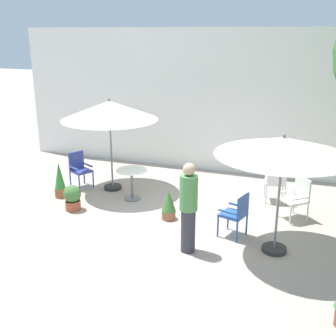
# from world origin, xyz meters

# --- Properties ---
(ground_plane) EXTENTS (60.00, 60.00, 0.00)m
(ground_plane) POSITION_xyz_m (0.00, 0.00, 0.00)
(ground_plane) COLOR #AA9A8D
(villa_facade) EXTENTS (11.32, 0.30, 3.88)m
(villa_facade) POSITION_xyz_m (0.00, 3.72, 1.94)
(villa_facade) COLOR white
(villa_facade) RESTS_ON ground
(patio_umbrella_0) EXTENTS (2.32, 2.32, 2.28)m
(patio_umbrella_0) POSITION_xyz_m (-1.81, 1.26, 1.98)
(patio_umbrella_0) COLOR #2D2D2D
(patio_umbrella_0) RESTS_ON ground
(patio_umbrella_1) EXTENTS (2.29, 2.29, 2.17)m
(patio_umbrella_1) POSITION_xyz_m (2.36, -0.59, 1.93)
(patio_umbrella_1) COLOR #2D2D2D
(patio_umbrella_1) RESTS_ON ground
(cafe_table_0) EXTENTS (0.71, 0.71, 0.73)m
(cafe_table_0) POSITION_xyz_m (-1.06, 0.81, 0.51)
(cafe_table_0) COLOR white
(cafe_table_0) RESTS_ON ground
(patio_chair_0) EXTENTS (0.68, 0.68, 0.89)m
(patio_chair_0) POSITION_xyz_m (2.62, 0.99, 0.51)
(patio_chair_0) COLOR white
(patio_chair_0) RESTS_ON ground
(patio_chair_1) EXTENTS (0.54, 0.53, 0.89)m
(patio_chair_1) POSITION_xyz_m (2.11, 1.75, 0.52)
(patio_chair_1) COLOR white
(patio_chair_1) RESTS_ON ground
(patio_chair_2) EXTENTS (0.61, 0.60, 0.89)m
(patio_chair_2) POSITION_xyz_m (-2.66, 1.13, 0.51)
(patio_chair_2) COLOR #35459A
(patio_chair_2) RESTS_ON ground
(patio_chair_3) EXTENTS (0.55, 0.55, 0.87)m
(patio_chair_3) POSITION_xyz_m (1.60, -0.27, 0.51)
(patio_chair_3) COLOR #27509D
(patio_chair_3) RESTS_ON ground
(potted_plant_0) EXTENTS (0.27, 0.27, 0.86)m
(potted_plant_0) POSITION_xyz_m (-2.73, 0.35, 0.41)
(potted_plant_0) COLOR brown
(potted_plant_0) RESTS_ON ground
(potted_plant_1) EXTENTS (0.31, 0.31, 0.65)m
(potted_plant_1) POSITION_xyz_m (0.12, 0.06, 0.33)
(potted_plant_1) COLOR #93553A
(potted_plant_1) RESTS_ON ground
(potted_plant_3) EXTENTS (0.40, 0.39, 0.57)m
(potted_plant_3) POSITION_xyz_m (-2.04, -0.20, 0.30)
(potted_plant_3) COLOR #A74E35
(potted_plant_3) RESTS_ON ground
(standing_person) EXTENTS (0.44, 0.44, 1.65)m
(standing_person) POSITION_xyz_m (0.90, -1.10, 0.85)
(standing_person) COLOR #33333D
(standing_person) RESTS_ON ground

